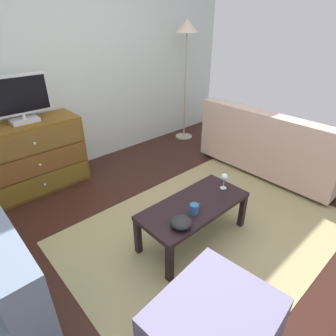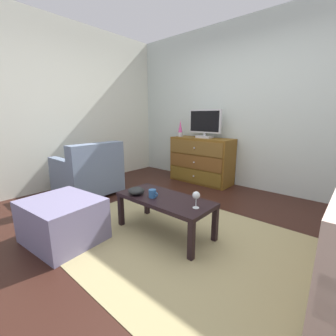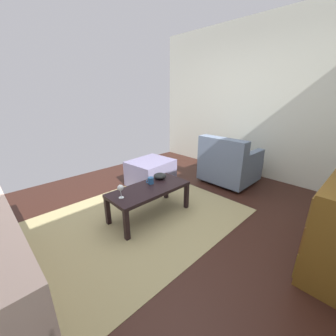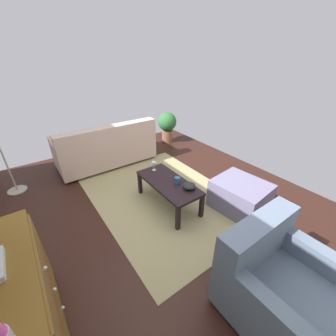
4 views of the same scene
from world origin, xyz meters
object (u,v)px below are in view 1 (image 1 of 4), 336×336
at_px(dresser, 32,157).
at_px(couch_large, 272,147).
at_px(standing_lamp, 187,38).
at_px(tv, 19,98).
at_px(wine_glass, 224,178).
at_px(ottoman, 213,331).
at_px(bowl_decorative, 181,222).
at_px(mug, 194,209).
at_px(coffee_table, 194,209).

xyz_separation_m(dresser, couch_large, (2.48, -1.62, -0.08)).
relative_size(couch_large, standing_lamp, 1.00).
distance_m(tv, wine_glass, 2.25).
bearing_deg(wine_glass, couch_large, 9.97).
distance_m(dresser, couch_large, 2.96).
xyz_separation_m(tv, wine_glass, (1.10, -1.88, -0.57)).
relative_size(dresser, ottoman, 1.62).
bearing_deg(ottoman, tv, 91.20).
relative_size(tv, bowl_decorative, 3.67).
height_order(dresser, wine_glass, dresser).
distance_m(tv, mug, 2.15).
xyz_separation_m(bowl_decorative, couch_large, (2.03, 0.35, -0.10)).
bearing_deg(wine_glass, standing_lamp, 54.24).
distance_m(tv, coffee_table, 2.13).
bearing_deg(wine_glass, ottoman, -144.17).
distance_m(tv, bowl_decorative, 2.14).
height_order(coffee_table, ottoman, ottoman).
distance_m(coffee_table, ottoman, 1.02).
distance_m(tv, ottoman, 2.78).
bearing_deg(mug, coffee_table, 41.66).
height_order(tv, mug, tv).
relative_size(dresser, wine_glass, 7.22).
height_order(coffee_table, bowl_decorative, bowl_decorative).
bearing_deg(bowl_decorative, couch_large, 9.82).
xyz_separation_m(couch_large, ottoman, (-2.39, -0.99, -0.12)).
xyz_separation_m(tv, coffee_table, (0.71, -1.87, -0.74)).
bearing_deg(mug, dresser, 108.60).
height_order(coffee_table, standing_lamp, standing_lamp).
distance_m(tv, couch_large, 3.04).
distance_m(couch_large, standing_lamp, 1.99).
bearing_deg(standing_lamp, ottoman, -132.49).
bearing_deg(couch_large, mug, -170.47).
distance_m(bowl_decorative, ottoman, 0.77).
bearing_deg(couch_large, tv, 146.15).
bearing_deg(wine_glass, coffee_table, 178.20).
height_order(dresser, coffee_table, dresser).
bearing_deg(ottoman, standing_lamp, 47.51).
distance_m(coffee_table, standing_lamp, 2.75).
relative_size(wine_glass, couch_large, 0.09).
height_order(wine_glass, couch_large, couch_large).
distance_m(wine_glass, standing_lamp, 2.46).
relative_size(dresser, standing_lamp, 0.63).
xyz_separation_m(wine_glass, couch_large, (1.35, 0.24, -0.18)).
bearing_deg(mug, bowl_decorative, -167.47).
xyz_separation_m(coffee_table, couch_large, (1.74, 0.22, -0.01)).
xyz_separation_m(coffee_table, ottoman, (-0.65, -0.77, -0.13)).
height_order(tv, couch_large, tv).
bearing_deg(dresser, tv, 37.30).
distance_m(dresser, coffee_table, 1.99).
bearing_deg(dresser, bowl_decorative, -77.19).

